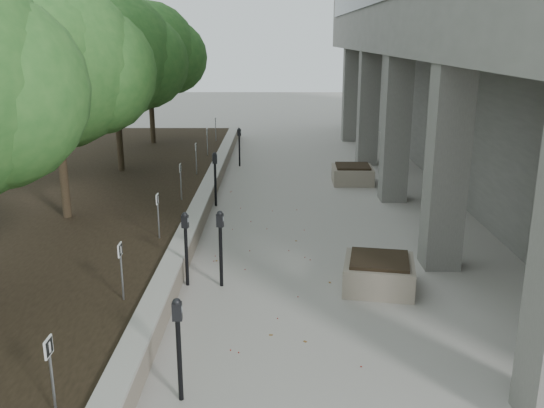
{
  "coord_description": "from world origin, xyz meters",
  "views": [
    {
      "loc": [
        0.1,
        -5.11,
        4.46
      ],
      "look_at": [
        0.01,
        7.43,
        0.88
      ],
      "focal_mm": 38.69,
      "sensor_mm": 36.0,
      "label": 1
    }
  ],
  "objects_px": {
    "crabapple_tree_4": "(115,83)",
    "parking_meter_4": "(215,179)",
    "crabapple_tree_5": "(150,73)",
    "parking_meter_1": "(179,350)",
    "planter_front": "(379,273)",
    "planter_back": "(352,174)",
    "parking_meter_3": "(221,249)",
    "parking_meter_2": "(186,249)",
    "parking_meter_5": "(239,147)",
    "crabapple_tree_3": "(56,100)"
  },
  "relations": [
    {
      "from": "parking_meter_5",
      "to": "planter_front",
      "type": "bearing_deg",
      "value": -51.67
    },
    {
      "from": "parking_meter_4",
      "to": "parking_meter_5",
      "type": "height_order",
      "value": "parking_meter_4"
    },
    {
      "from": "parking_meter_3",
      "to": "planter_back",
      "type": "distance_m",
      "value": 8.73
    },
    {
      "from": "crabapple_tree_3",
      "to": "parking_meter_3",
      "type": "distance_m",
      "value": 5.49
    },
    {
      "from": "parking_meter_4",
      "to": "planter_back",
      "type": "bearing_deg",
      "value": 29.36
    },
    {
      "from": "crabapple_tree_5",
      "to": "parking_meter_1",
      "type": "distance_m",
      "value": 17.18
    },
    {
      "from": "parking_meter_1",
      "to": "parking_meter_4",
      "type": "height_order",
      "value": "parking_meter_4"
    },
    {
      "from": "crabapple_tree_3",
      "to": "planter_back",
      "type": "relative_size",
      "value": 4.36
    },
    {
      "from": "parking_meter_4",
      "to": "parking_meter_3",
      "type": "bearing_deg",
      "value": -86.83
    },
    {
      "from": "parking_meter_2",
      "to": "crabapple_tree_4",
      "type": "bearing_deg",
      "value": 124.46
    },
    {
      "from": "parking_meter_1",
      "to": "parking_meter_4",
      "type": "xyz_separation_m",
      "value": [
        -0.44,
        8.94,
        0.04
      ]
    },
    {
      "from": "crabapple_tree_3",
      "to": "parking_meter_2",
      "type": "height_order",
      "value": "crabapple_tree_3"
    },
    {
      "from": "crabapple_tree_4",
      "to": "planter_back",
      "type": "xyz_separation_m",
      "value": [
        7.32,
        -0.03,
        -2.83
      ]
    },
    {
      "from": "crabapple_tree_3",
      "to": "crabapple_tree_4",
      "type": "bearing_deg",
      "value": 90.0
    },
    {
      "from": "crabapple_tree_4",
      "to": "parking_meter_4",
      "type": "height_order",
      "value": "crabapple_tree_4"
    },
    {
      "from": "parking_meter_3",
      "to": "parking_meter_5",
      "type": "distance_m",
      "value": 10.53
    },
    {
      "from": "parking_meter_4",
      "to": "planter_front",
      "type": "bearing_deg",
      "value": -60.59
    },
    {
      "from": "parking_meter_3",
      "to": "parking_meter_5",
      "type": "bearing_deg",
      "value": 102.29
    },
    {
      "from": "parking_meter_5",
      "to": "planter_back",
      "type": "height_order",
      "value": "parking_meter_5"
    },
    {
      "from": "crabapple_tree_4",
      "to": "parking_meter_1",
      "type": "distance_m",
      "value": 12.42
    },
    {
      "from": "crabapple_tree_4",
      "to": "planter_back",
      "type": "relative_size",
      "value": 4.36
    },
    {
      "from": "crabapple_tree_3",
      "to": "parking_meter_5",
      "type": "relative_size",
      "value": 3.94
    },
    {
      "from": "crabapple_tree_5",
      "to": "parking_meter_1",
      "type": "relative_size",
      "value": 3.85
    },
    {
      "from": "crabapple_tree_5",
      "to": "parking_meter_4",
      "type": "bearing_deg",
      "value": -67.02
    },
    {
      "from": "crabapple_tree_4",
      "to": "parking_meter_2",
      "type": "bearing_deg",
      "value": -67.93
    },
    {
      "from": "planter_front",
      "to": "planter_back",
      "type": "distance_m",
      "value": 8.11
    },
    {
      "from": "crabapple_tree_4",
      "to": "parking_meter_1",
      "type": "height_order",
      "value": "crabapple_tree_4"
    },
    {
      "from": "crabapple_tree_4",
      "to": "planter_front",
      "type": "relative_size",
      "value": 4.33
    },
    {
      "from": "crabapple_tree_4",
      "to": "parking_meter_5",
      "type": "bearing_deg",
      "value": 34.6
    },
    {
      "from": "parking_meter_2",
      "to": "planter_back",
      "type": "bearing_deg",
      "value": 75.38
    },
    {
      "from": "parking_meter_1",
      "to": "parking_meter_5",
      "type": "xyz_separation_m",
      "value": [
        -0.1,
        14.09,
        -0.01
      ]
    },
    {
      "from": "planter_front",
      "to": "parking_meter_4",
      "type": "bearing_deg",
      "value": 123.01
    },
    {
      "from": "parking_meter_4",
      "to": "crabapple_tree_4",
      "type": "bearing_deg",
      "value": 137.05
    },
    {
      "from": "parking_meter_3",
      "to": "planter_front",
      "type": "relative_size",
      "value": 1.16
    },
    {
      "from": "parking_meter_5",
      "to": "planter_front",
      "type": "height_order",
      "value": "parking_meter_5"
    },
    {
      "from": "crabapple_tree_4",
      "to": "crabapple_tree_5",
      "type": "distance_m",
      "value": 5.0
    },
    {
      "from": "parking_meter_3",
      "to": "parking_meter_4",
      "type": "bearing_deg",
      "value": 107.45
    },
    {
      "from": "parking_meter_4",
      "to": "planter_back",
      "type": "height_order",
      "value": "parking_meter_4"
    },
    {
      "from": "crabapple_tree_5",
      "to": "planter_back",
      "type": "xyz_separation_m",
      "value": [
        7.32,
        -5.03,
        -2.83
      ]
    },
    {
      "from": "parking_meter_5",
      "to": "crabapple_tree_4",
      "type": "bearing_deg",
      "value": -123.86
    },
    {
      "from": "planter_back",
      "to": "crabapple_tree_4",
      "type": "bearing_deg",
      "value": 179.8
    },
    {
      "from": "parking_meter_3",
      "to": "parking_meter_5",
      "type": "xyz_separation_m",
      "value": [
        -0.29,
        10.52,
        -0.04
      ]
    },
    {
      "from": "parking_meter_1",
      "to": "parking_meter_3",
      "type": "relative_size",
      "value": 0.97
    },
    {
      "from": "planter_back",
      "to": "parking_meter_5",
      "type": "bearing_deg",
      "value": 146.11
    },
    {
      "from": "parking_meter_3",
      "to": "planter_front",
      "type": "bearing_deg",
      "value": 9.29
    },
    {
      "from": "crabapple_tree_3",
      "to": "parking_meter_4",
      "type": "relative_size",
      "value": 3.63
    },
    {
      "from": "parking_meter_1",
      "to": "parking_meter_5",
      "type": "bearing_deg",
      "value": 88.38
    },
    {
      "from": "crabapple_tree_5",
      "to": "parking_meter_4",
      "type": "height_order",
      "value": "crabapple_tree_5"
    },
    {
      "from": "parking_meter_3",
      "to": "planter_back",
      "type": "relative_size",
      "value": 1.17
    },
    {
      "from": "crabapple_tree_3",
      "to": "parking_meter_5",
      "type": "distance_m",
      "value": 8.65
    }
  ]
}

